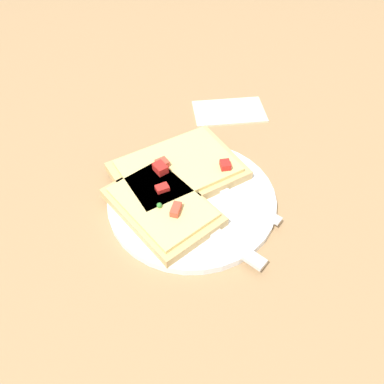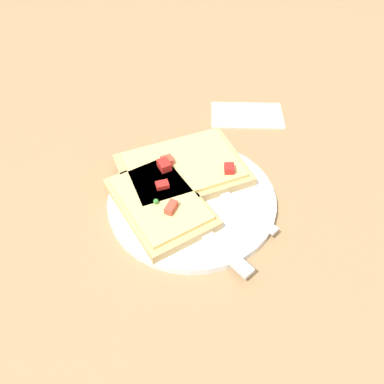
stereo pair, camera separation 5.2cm
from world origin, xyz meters
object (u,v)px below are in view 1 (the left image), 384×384
object	(u,v)px
knife	(208,229)
napkin	(229,111)
pizza_slice_corner	(162,205)
fork	(212,184)
pizza_slice_main	(178,170)
plate	(192,200)

from	to	relation	value
knife	napkin	bearing A→B (deg)	-59.18
pizza_slice_corner	napkin	world-z (taller)	pizza_slice_corner
napkin	fork	bearing A→B (deg)	71.85
pizza_slice_main	napkin	distance (m)	0.20
pizza_slice_main	napkin	bearing A→B (deg)	32.07
pizza_slice_corner	napkin	bearing A→B (deg)	-64.18
plate	pizza_slice_corner	size ratio (longest dim) A/B	1.29
plate	fork	xyz separation A→B (m)	(-0.03, -0.02, 0.01)
plate	napkin	bearing A→B (deg)	-114.05
knife	pizza_slice_main	bearing A→B (deg)	-27.57
fork	knife	size ratio (longest dim) A/B	0.96
knife	plate	bearing A→B (deg)	-29.76
plate	pizza_slice_main	size ratio (longest dim) A/B	1.10
napkin	pizza_slice_corner	bearing A→B (deg)	59.18
plate	napkin	size ratio (longest dim) A/B	1.85
pizza_slice_corner	pizza_slice_main	bearing A→B (deg)	-56.16
knife	fork	bearing A→B (deg)	-54.84
knife	pizza_slice_main	xyz separation A→B (m)	(0.03, -0.11, 0.01)
knife	napkin	distance (m)	0.28
fork	pizza_slice_corner	xyz separation A→B (m)	(0.07, 0.04, 0.01)
napkin	pizza_slice_main	bearing A→B (deg)	56.24
pizza_slice_main	napkin	xyz separation A→B (m)	(-0.11, -0.16, -0.02)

